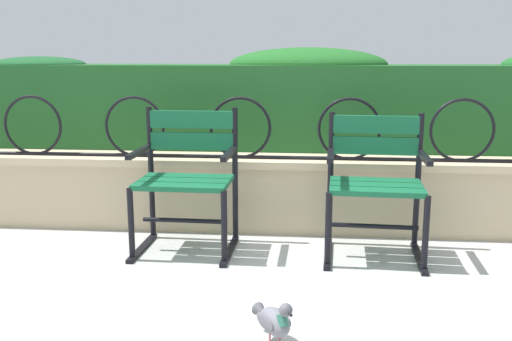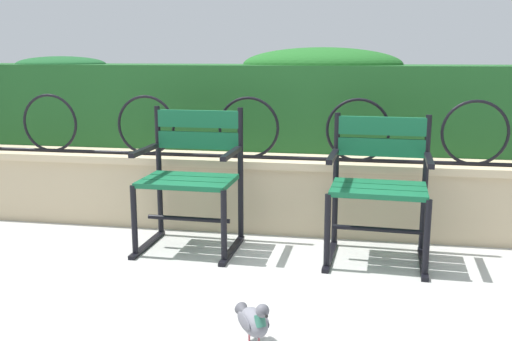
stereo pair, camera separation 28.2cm
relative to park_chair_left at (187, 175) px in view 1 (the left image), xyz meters
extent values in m
plane|color=#ADADA8|center=(0.45, -0.32, -0.47)|extent=(60.00, 60.00, 0.00)
cube|color=tan|center=(0.45, 0.47, -0.24)|extent=(7.67, 0.35, 0.46)
cube|color=#CBB58F|center=(0.45, 0.47, 0.01)|extent=(7.67, 0.41, 0.05)
cylinder|color=black|center=(0.45, 0.40, 0.05)|extent=(7.13, 0.02, 0.02)
torus|color=black|center=(-1.17, 0.40, 0.25)|extent=(0.42, 0.02, 0.42)
torus|color=black|center=(-0.44, 0.40, 0.25)|extent=(0.42, 0.02, 0.42)
torus|color=black|center=(0.29, 0.40, 0.25)|extent=(0.42, 0.02, 0.42)
torus|color=black|center=(1.01, 0.40, 0.25)|extent=(0.42, 0.02, 0.42)
torus|color=black|center=(1.74, 0.40, 0.25)|extent=(0.42, 0.02, 0.42)
cube|color=#1E5123|center=(0.45, 0.98, 0.35)|extent=(7.52, 0.66, 0.62)
ellipsoid|color=#1A4E25|center=(-1.37, 0.98, 0.66)|extent=(0.73, 0.60, 0.12)
ellipsoid|color=#1C531E|center=(0.73, 0.98, 0.66)|extent=(1.19, 0.60, 0.26)
cube|color=#145B38|center=(0.00, -0.21, -0.03)|extent=(0.56, 0.14, 0.03)
cube|color=#145B38|center=(0.00, -0.08, -0.03)|extent=(0.56, 0.14, 0.03)
cube|color=#145B38|center=(0.00, 0.06, -0.03)|extent=(0.56, 0.14, 0.03)
cube|color=#145B38|center=(0.00, 0.16, 0.33)|extent=(0.55, 0.04, 0.11)
cube|color=#145B38|center=(0.00, 0.16, 0.19)|extent=(0.55, 0.04, 0.11)
cylinder|color=black|center=(0.28, 0.16, -0.03)|extent=(0.04, 0.04, 0.87)
cylinder|color=black|center=(0.27, -0.27, -0.25)|extent=(0.04, 0.04, 0.44)
cube|color=black|center=(0.28, -0.08, -0.45)|extent=(0.05, 0.52, 0.02)
cube|color=black|center=(0.28, -0.08, 0.15)|extent=(0.05, 0.40, 0.03)
cylinder|color=black|center=(-0.27, 0.17, -0.03)|extent=(0.04, 0.04, 0.87)
cylinder|color=black|center=(-0.28, -0.26, -0.25)|extent=(0.04, 0.04, 0.44)
cube|color=black|center=(-0.28, -0.07, -0.45)|extent=(0.05, 0.52, 0.02)
cube|color=black|center=(-0.28, -0.07, 0.15)|extent=(0.05, 0.40, 0.03)
cylinder|color=black|center=(0.00, -0.08, -0.27)|extent=(0.53, 0.04, 0.03)
cube|color=#145B38|center=(1.14, -0.23, -0.03)|extent=(0.54, 0.15, 0.03)
cube|color=#145B38|center=(1.15, -0.09, -0.03)|extent=(0.54, 0.15, 0.03)
cube|color=#145B38|center=(1.15, 0.05, -0.03)|extent=(0.54, 0.15, 0.03)
cube|color=#145B38|center=(1.16, 0.15, 0.31)|extent=(0.54, 0.06, 0.11)
cube|color=#145B38|center=(1.16, 0.15, 0.18)|extent=(0.54, 0.06, 0.11)
cylinder|color=black|center=(1.43, 0.13, -0.04)|extent=(0.04, 0.04, 0.85)
cylinder|color=black|center=(1.40, -0.29, -0.25)|extent=(0.04, 0.04, 0.44)
cube|color=black|center=(1.41, -0.11, -0.45)|extent=(0.07, 0.52, 0.02)
cube|color=black|center=(1.41, -0.11, 0.15)|extent=(0.06, 0.40, 0.03)
cylinder|color=black|center=(0.89, 0.16, -0.04)|extent=(0.04, 0.04, 0.85)
cylinder|color=black|center=(0.87, -0.27, -0.25)|extent=(0.04, 0.04, 0.44)
cube|color=black|center=(0.88, -0.08, -0.45)|extent=(0.07, 0.52, 0.02)
cube|color=black|center=(0.88, -0.08, 0.15)|extent=(0.06, 0.40, 0.03)
cylinder|color=black|center=(1.15, -0.09, -0.27)|extent=(0.51, 0.05, 0.03)
ellipsoid|color=slate|center=(0.62, -1.20, -0.36)|extent=(0.19, 0.21, 0.11)
cylinder|color=#2D6B56|center=(0.65, -1.25, -0.33)|extent=(0.07, 0.08, 0.06)
sphere|color=#55555D|center=(0.67, -1.27, -0.27)|extent=(0.06, 0.06, 0.06)
cone|color=black|center=(0.68, -1.30, -0.28)|extent=(0.02, 0.03, 0.01)
cone|color=#4A4A52|center=(0.56, -1.10, -0.37)|extent=(0.09, 0.10, 0.06)
ellipsoid|color=#5B5B63|center=(0.65, -1.17, -0.36)|extent=(0.09, 0.13, 0.07)
ellipsoid|color=#5B5B63|center=(0.58, -1.21, -0.36)|extent=(0.09, 0.13, 0.07)
cylinder|color=#C6515B|center=(0.64, -1.20, -0.44)|extent=(0.01, 0.01, 0.05)
cylinder|color=#C6515B|center=(0.60, -1.20, -0.44)|extent=(0.01, 0.01, 0.05)
camera|label=1|loc=(0.75, -3.43, 0.74)|focal=40.40mm
camera|label=2|loc=(1.03, -3.39, 0.74)|focal=40.40mm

